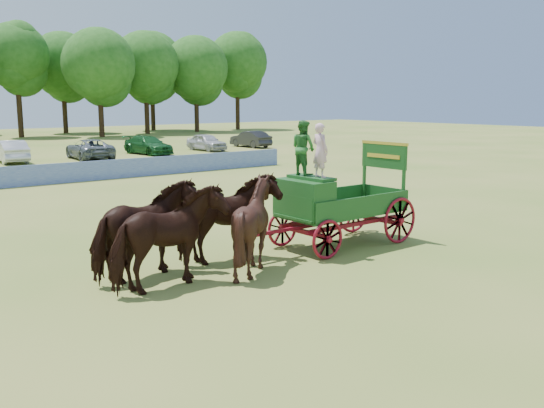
% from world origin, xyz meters
% --- Properties ---
extents(ground, '(160.00, 160.00, 0.00)m').
position_xyz_m(ground, '(0.00, 0.00, 0.00)').
color(ground, olive).
rests_on(ground, ground).
extents(horse_lead_left, '(2.91, 1.60, 2.34)m').
position_xyz_m(horse_lead_left, '(-6.75, -1.10, 1.17)').
color(horse_lead_left, black).
rests_on(horse_lead_left, ground).
extents(horse_lead_right, '(2.98, 1.85, 2.34)m').
position_xyz_m(horse_lead_right, '(-6.75, 0.00, 1.17)').
color(horse_lead_right, black).
rests_on(horse_lead_right, ground).
extents(horse_wheel_left, '(2.25, 2.03, 2.35)m').
position_xyz_m(horse_wheel_left, '(-4.35, -1.10, 1.17)').
color(horse_wheel_left, black).
rests_on(horse_wheel_left, ground).
extents(horse_wheel_right, '(2.81, 1.36, 2.34)m').
position_xyz_m(horse_wheel_right, '(-4.35, 0.00, 1.17)').
color(horse_wheel_right, black).
rests_on(horse_wheel_right, ground).
extents(farm_dray, '(6.00, 2.00, 3.70)m').
position_xyz_m(farm_dray, '(-1.38, -0.52, 1.62)').
color(farm_dray, maroon).
rests_on(farm_dray, ground).
extents(sponsor_banner, '(26.00, 0.08, 1.05)m').
position_xyz_m(sponsor_banner, '(-1.00, 18.00, 0.53)').
color(sponsor_banner, '#1D379D').
rests_on(sponsor_banner, ground).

